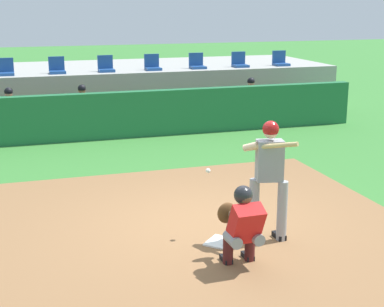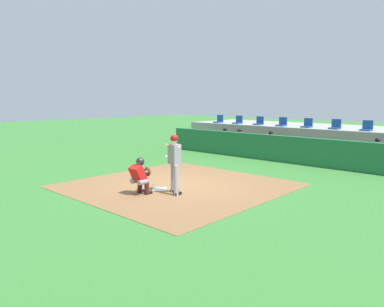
% 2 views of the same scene
% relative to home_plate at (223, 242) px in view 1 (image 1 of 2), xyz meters
% --- Properties ---
extents(ground_plane, '(80.00, 80.00, 0.00)m').
position_rel_home_plate_xyz_m(ground_plane, '(0.00, 0.80, -0.02)').
color(ground_plane, '#387A33').
extents(dirt_infield, '(6.40, 6.40, 0.01)m').
position_rel_home_plate_xyz_m(dirt_infield, '(0.00, 0.80, -0.02)').
color(dirt_infield, olive).
rests_on(dirt_infield, ground).
extents(home_plate, '(0.62, 0.62, 0.02)m').
position_rel_home_plate_xyz_m(home_plate, '(0.00, 0.00, 0.00)').
color(home_plate, white).
rests_on(home_plate, dirt_infield).
extents(batter_at_plate, '(0.63, 0.82, 1.80)m').
position_rel_home_plate_xyz_m(batter_at_plate, '(0.69, -0.02, 1.01)').
color(batter_at_plate, '#99999E').
rests_on(batter_at_plate, ground).
extents(catcher_crouched, '(0.49, 1.50, 1.13)m').
position_rel_home_plate_xyz_m(catcher_crouched, '(-0.01, -0.74, 0.59)').
color(catcher_crouched, gray).
rests_on(catcher_crouched, ground).
extents(dugout_wall, '(13.00, 0.30, 1.20)m').
position_rel_home_plate_xyz_m(dugout_wall, '(0.00, 7.30, 0.58)').
color(dugout_wall, '#1E6638').
rests_on(dugout_wall, ground).
extents(dugout_bench, '(11.80, 0.44, 0.45)m').
position_rel_home_plate_xyz_m(dugout_bench, '(0.00, 8.30, 0.20)').
color(dugout_bench, olive).
rests_on(dugout_bench, ground).
extents(dugout_player_1, '(0.49, 0.70, 1.30)m').
position_rel_home_plate_xyz_m(dugout_player_1, '(-2.85, 8.14, 0.65)').
color(dugout_player_1, '#939399').
rests_on(dugout_player_1, ground).
extents(dugout_player_2, '(0.49, 0.70, 1.30)m').
position_rel_home_plate_xyz_m(dugout_player_2, '(-0.97, 8.14, 0.65)').
color(dugout_player_2, '#939399').
rests_on(dugout_player_2, ground).
extents(dugout_player_3, '(0.49, 0.70, 1.30)m').
position_rel_home_plate_xyz_m(dugout_player_3, '(3.93, 8.14, 0.65)').
color(dugout_player_3, '#939399').
rests_on(dugout_player_3, ground).
extents(stands_platform, '(15.00, 4.40, 1.40)m').
position_rel_home_plate_xyz_m(stands_platform, '(0.00, 11.70, 0.68)').
color(stands_platform, '#9E9E99').
rests_on(stands_platform, ground).
extents(stadium_seat_2, '(0.46, 0.46, 0.48)m').
position_rel_home_plate_xyz_m(stadium_seat_2, '(-2.89, 10.18, 1.51)').
color(stadium_seat_2, '#1E478C').
rests_on(stadium_seat_2, stands_platform).
extents(stadium_seat_3, '(0.46, 0.46, 0.48)m').
position_rel_home_plate_xyz_m(stadium_seat_3, '(-1.44, 10.18, 1.51)').
color(stadium_seat_3, '#1E478C').
rests_on(stadium_seat_3, stands_platform).
extents(stadium_seat_4, '(0.46, 0.46, 0.48)m').
position_rel_home_plate_xyz_m(stadium_seat_4, '(0.00, 10.18, 1.51)').
color(stadium_seat_4, '#1E478C').
rests_on(stadium_seat_4, stands_platform).
extents(stadium_seat_5, '(0.46, 0.46, 0.48)m').
position_rel_home_plate_xyz_m(stadium_seat_5, '(1.44, 10.18, 1.51)').
color(stadium_seat_5, '#1E478C').
rests_on(stadium_seat_5, stands_platform).
extents(stadium_seat_6, '(0.46, 0.46, 0.48)m').
position_rel_home_plate_xyz_m(stadium_seat_6, '(2.89, 10.18, 1.51)').
color(stadium_seat_6, '#1E478C').
rests_on(stadium_seat_6, stands_platform).
extents(stadium_seat_7, '(0.46, 0.46, 0.48)m').
position_rel_home_plate_xyz_m(stadium_seat_7, '(4.33, 10.18, 1.51)').
color(stadium_seat_7, '#1E478C').
rests_on(stadium_seat_7, stands_platform).
extents(stadium_seat_8, '(0.46, 0.46, 0.48)m').
position_rel_home_plate_xyz_m(stadium_seat_8, '(5.78, 10.18, 1.51)').
color(stadium_seat_8, '#1E478C').
rests_on(stadium_seat_8, stands_platform).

